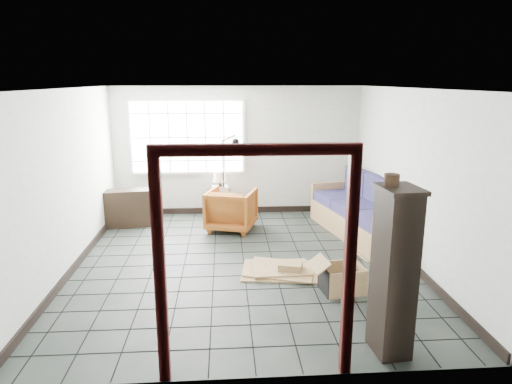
{
  "coord_description": "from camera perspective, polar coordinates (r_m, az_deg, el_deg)",
  "views": [
    {
      "loc": [
        -0.26,
        -6.47,
        2.72
      ],
      "look_at": [
        0.21,
        0.3,
        1.04
      ],
      "focal_mm": 32.0,
      "sensor_mm": 36.0,
      "label": 1
    }
  ],
  "objects": [
    {
      "name": "ground",
      "position": [
        7.02,
        -1.55,
        -8.9
      ],
      "size": [
        5.5,
        5.5,
        0.0
      ],
      "primitive_type": "plane",
      "color": "black",
      "rests_on": "ground"
    },
    {
      "name": "room_shell",
      "position": [
        6.59,
        -1.65,
        4.8
      ],
      "size": [
        5.02,
        5.52,
        2.61
      ],
      "color": "#B8BCB4",
      "rests_on": "ground"
    },
    {
      "name": "window_panel",
      "position": [
        9.27,
        -8.58,
        6.79
      ],
      "size": [
        2.32,
        0.08,
        1.52
      ],
      "color": "silver",
      "rests_on": "ground"
    },
    {
      "name": "doorway_trim",
      "position": [
        4.01,
        -0.0,
        -5.62
      ],
      "size": [
        1.8,
        0.08,
        2.2
      ],
      "color": "#360C0C",
      "rests_on": "ground"
    },
    {
      "name": "futon_sofa",
      "position": [
        8.39,
        13.43,
        -2.67
      ],
      "size": [
        1.4,
        2.53,
        1.06
      ],
      "rotation": [
        0.0,
        0.0,
        0.22
      ],
      "color": "#996E45",
      "rests_on": "ground"
    },
    {
      "name": "armchair",
      "position": [
        8.43,
        -3.09,
        -1.95
      ],
      "size": [
        1.01,
        0.98,
        0.85
      ],
      "primitive_type": "imported",
      "rotation": [
        0.0,
        0.0,
        2.84
      ],
      "color": "brown",
      "rests_on": "ground"
    },
    {
      "name": "side_table",
      "position": [
        9.16,
        -4.55,
        -0.56
      ],
      "size": [
        0.5,
        0.5,
        0.54
      ],
      "rotation": [
        0.0,
        0.0,
        0.02
      ],
      "color": "black",
      "rests_on": "ground"
    },
    {
      "name": "table_lamp",
      "position": [
        9.09,
        -4.58,
        1.81
      ],
      "size": [
        0.34,
        0.34,
        0.41
      ],
      "rotation": [
        0.0,
        0.0,
        -0.31
      ],
      "color": "black",
      "rests_on": "side_table"
    },
    {
      "name": "projector",
      "position": [
        9.14,
        -4.52,
        0.4
      ],
      "size": [
        0.33,
        0.27,
        0.11
      ],
      "rotation": [
        0.0,
        0.0,
        0.07
      ],
      "color": "silver",
      "rests_on": "side_table"
    },
    {
      "name": "floor_lamp",
      "position": [
        8.94,
        -3.36,
        2.16
      ],
      "size": [
        0.45,
        0.3,
        1.7
      ],
      "rotation": [
        0.0,
        0.0,
        0.03
      ],
      "color": "black",
      "rests_on": "ground"
    },
    {
      "name": "console_shelf",
      "position": [
        8.98,
        -15.97,
        -1.94
      ],
      "size": [
        0.95,
        0.48,
        0.7
      ],
      "rotation": [
        0.0,
        0.0,
        0.14
      ],
      "color": "black",
      "rests_on": "ground"
    },
    {
      "name": "tall_shelf",
      "position": [
        4.76,
        16.86,
        -9.43
      ],
      "size": [
        0.41,
        0.5,
        1.74
      ],
      "rotation": [
        0.0,
        0.0,
        0.09
      ],
      "color": "black",
      "rests_on": "ground"
    },
    {
      "name": "pot",
      "position": [
        4.53,
        16.61,
        1.49
      ],
      "size": [
        0.19,
        0.19,
        0.11
      ],
      "rotation": [
        0.0,
        0.0,
        -0.37
      ],
      "color": "black",
      "rests_on": "tall_shelf"
    },
    {
      "name": "open_box",
      "position": [
        6.2,
        10.72,
        -10.58
      ],
      "size": [
        0.9,
        0.53,
        0.48
      ],
      "rotation": [
        0.0,
        0.0,
        0.14
      ],
      "color": "brown",
      "rests_on": "ground"
    },
    {
      "name": "cardboard_pile",
      "position": [
        6.72,
        3.29,
        -9.61
      ],
      "size": [
        1.21,
        0.99,
        0.16
      ],
      "rotation": [
        0.0,
        0.0,
        -0.18
      ],
      "color": "brown",
      "rests_on": "ground"
    }
  ]
}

